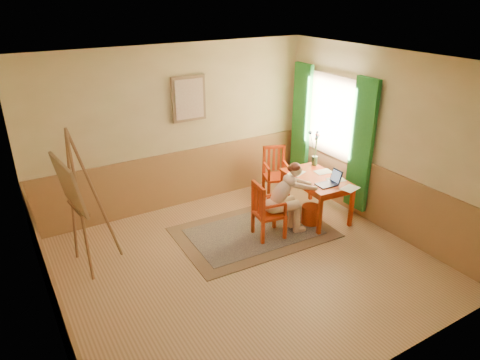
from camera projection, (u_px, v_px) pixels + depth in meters
room at (245, 174)px, 5.59m from camera, size 5.04×4.54×2.84m
wainscot at (217, 211)px, 6.58m from camera, size 5.00×4.50×1.00m
window at (330, 128)px, 7.61m from camera, size 0.12×2.01×2.20m
wall_portrait at (189, 99)px, 7.24m from camera, size 0.60×0.05×0.76m
rug at (254, 232)px, 6.97m from camera, size 2.45×1.68×0.02m
table at (316, 182)px, 7.24m from camera, size 0.80×1.25×0.72m
chair_left at (266, 211)px, 6.67m from camera, size 0.48×0.46×0.93m
chair_back at (275, 172)px, 8.02m from camera, size 0.54×0.55×0.95m
figure at (285, 196)px, 6.71m from camera, size 0.90×0.44×1.18m
laptop at (330, 182)px, 6.92m from camera, size 0.39×0.25×0.23m
papers at (326, 178)px, 7.17m from camera, size 0.75×1.21×0.00m
vase at (315, 150)px, 7.60m from camera, size 0.24×0.31×0.61m
wastebasket at (311, 215)px, 7.17m from camera, size 0.31×0.31×0.32m
easel at (73, 190)px, 5.62m from camera, size 0.72×0.91×2.03m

